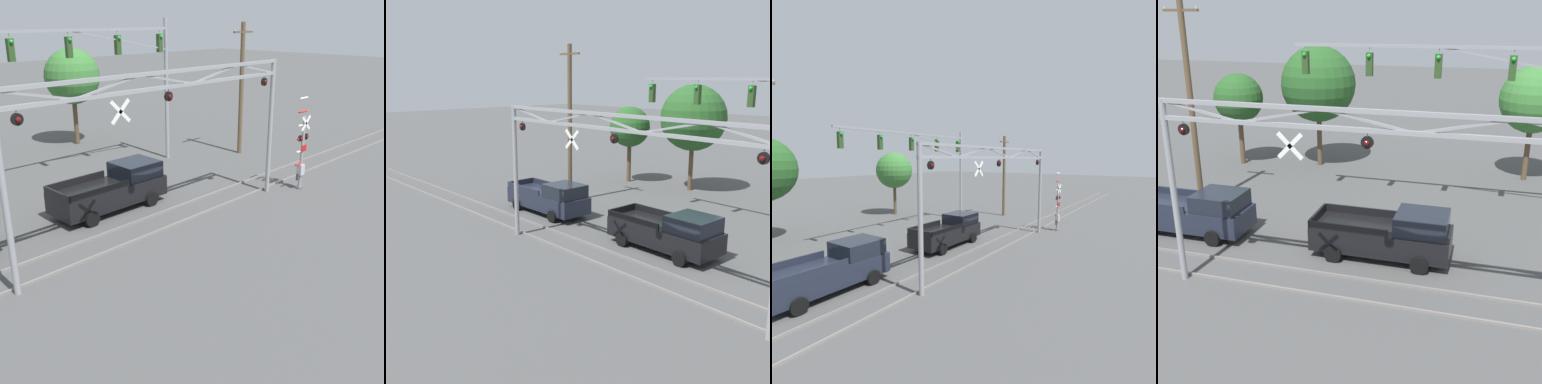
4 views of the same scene
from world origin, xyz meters
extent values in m
cube|color=gray|center=(0.00, 17.18, 0.05)|extent=(80.00, 0.08, 0.10)
cube|color=gray|center=(0.00, 18.61, 0.05)|extent=(80.00, 0.08, 0.10)
cylinder|color=gray|center=(-6.95, 16.89, 3.35)|extent=(0.22, 0.22, 6.70)
cylinder|color=gray|center=(6.95, 16.89, 3.35)|extent=(0.22, 0.22, 6.70)
cube|color=gray|center=(0.00, 16.89, 6.07)|extent=(14.12, 0.14, 0.14)
cube|color=gray|center=(0.00, 16.89, 6.63)|extent=(14.12, 0.14, 0.14)
cube|color=gray|center=(-5.56, 16.89, 6.35)|extent=(2.79, 0.08, 0.64)
cube|color=gray|center=(-2.78, 16.89, 6.35)|extent=(2.79, 0.08, 0.64)
cube|color=gray|center=(0.00, 16.89, 6.35)|extent=(2.79, 0.08, 0.64)
cube|color=gray|center=(2.78, 16.89, 6.35)|extent=(2.79, 0.08, 0.64)
cube|color=gray|center=(5.56, 16.89, 6.35)|extent=(2.79, 0.08, 0.64)
cylinder|color=black|center=(-6.23, 16.89, 5.71)|extent=(0.38, 0.10, 0.38)
sphere|color=#590C0C|center=(-6.23, 16.82, 5.71)|extent=(0.18, 0.18, 0.18)
cylinder|color=gray|center=(-6.23, 16.89, 5.95)|extent=(0.04, 0.04, 0.10)
cylinder|color=black|center=(0.00, 16.89, 5.71)|extent=(0.38, 0.10, 0.38)
sphere|color=#590C0C|center=(0.00, 16.82, 5.71)|extent=(0.18, 0.18, 0.18)
cylinder|color=gray|center=(0.00, 16.89, 5.95)|extent=(0.04, 0.04, 0.10)
cylinder|color=black|center=(6.23, 16.89, 5.71)|extent=(0.38, 0.10, 0.38)
sphere|color=#590C0C|center=(6.23, 16.82, 5.71)|extent=(0.18, 0.18, 0.18)
cylinder|color=gray|center=(6.23, 16.89, 5.95)|extent=(0.04, 0.04, 0.10)
cube|color=white|center=(-2.43, 16.79, 5.45)|extent=(0.88, 0.03, 0.88)
cube|color=white|center=(-2.43, 16.79, 5.45)|extent=(0.88, 0.03, 0.88)
cylinder|color=black|center=(-2.43, 16.77, 5.45)|extent=(0.04, 0.04, 0.02)
cylinder|color=gray|center=(8.52, 15.91, 1.94)|extent=(0.16, 0.16, 3.88)
cylinder|color=#59595B|center=(8.52, 15.91, 0.05)|extent=(0.35, 0.35, 0.10)
cube|color=white|center=(8.52, 15.80, 3.53)|extent=(0.78, 0.03, 0.78)
cube|color=white|center=(8.52, 15.80, 3.53)|extent=(0.78, 0.03, 0.78)
cylinder|color=black|center=(8.52, 15.78, 3.53)|extent=(0.04, 0.04, 0.02)
cylinder|color=black|center=(8.24, 15.91, 2.78)|extent=(0.32, 0.09, 0.32)
sphere|color=#590C0C|center=(8.24, 15.85, 2.78)|extent=(0.16, 0.16, 0.16)
cylinder|color=black|center=(8.80, 15.91, 2.78)|extent=(0.32, 0.09, 0.32)
sphere|color=#590C0C|center=(8.80, 15.85, 2.78)|extent=(0.16, 0.16, 0.16)
cube|color=gray|center=(8.52, 15.91, 2.78)|extent=(0.64, 0.06, 0.06)
cube|color=red|center=(8.52, 15.81, 2.23)|extent=(0.44, 0.02, 0.32)
cube|color=#B2B2B7|center=(8.52, 15.91, 1.05)|extent=(0.36, 0.28, 0.56)
cylinder|color=red|center=(8.33, 15.91, 1.39)|extent=(0.69, 0.09, 0.10)
cylinder|color=white|center=(8.32, 15.91, 2.08)|extent=(0.69, 0.09, 0.10)
cylinder|color=red|center=(8.31, 15.91, 2.76)|extent=(0.69, 0.09, 0.10)
cylinder|color=white|center=(8.30, 15.91, 3.45)|extent=(0.69, 0.09, 0.10)
cylinder|color=red|center=(8.29, 15.91, 4.13)|extent=(0.69, 0.09, 0.10)
cylinder|color=white|center=(8.28, 15.91, 4.82)|extent=(0.69, 0.09, 0.10)
cube|color=#3F3F42|center=(8.34, 15.91, 0.70)|extent=(0.24, 0.12, 0.36)
cylinder|color=gray|center=(7.75, 25.33, 4.29)|extent=(0.24, 0.24, 8.57)
cube|color=gray|center=(1.04, 25.33, 7.97)|extent=(13.41, 0.14, 0.14)
cube|color=gray|center=(4.39, 25.33, 7.37)|extent=(6.72, 0.08, 1.28)
cylinder|color=gray|center=(-2.06, 25.33, 7.82)|extent=(0.04, 0.04, 0.30)
cube|color=#28471E|center=(-2.06, 25.33, 7.16)|extent=(0.30, 0.26, 1.04)
sphere|color=green|center=(-2.06, 25.16, 7.54)|extent=(0.18, 0.18, 0.18)
cylinder|color=gray|center=(1.04, 25.33, 7.82)|extent=(0.04, 0.04, 0.30)
cube|color=#28471E|center=(1.04, 25.33, 7.16)|extent=(0.30, 0.26, 1.04)
sphere|color=green|center=(1.04, 25.16, 7.54)|extent=(0.18, 0.18, 0.18)
cylinder|color=gray|center=(4.14, 25.33, 7.82)|extent=(0.04, 0.04, 0.30)
cube|color=#28471E|center=(4.14, 25.33, 7.16)|extent=(0.30, 0.26, 1.04)
sphere|color=green|center=(4.14, 25.16, 7.54)|extent=(0.18, 0.18, 0.18)
cylinder|color=gray|center=(7.25, 25.33, 7.82)|extent=(0.04, 0.04, 0.30)
cube|color=#28471E|center=(7.25, 25.33, 7.16)|extent=(0.30, 0.26, 1.04)
sphere|color=green|center=(7.25, 25.16, 7.54)|extent=(0.18, 0.18, 0.18)
cube|color=black|center=(-0.33, 20.72, 0.82)|extent=(5.54, 2.04, 0.94)
cube|color=black|center=(1.28, 20.72, 1.67)|extent=(2.01, 1.87, 0.75)
cube|color=black|center=(-1.44, 19.74, 1.46)|extent=(3.13, 0.08, 0.34)
cube|color=black|center=(-1.44, 21.70, 1.46)|extent=(3.13, 0.08, 0.34)
cube|color=black|center=(-3.05, 20.72, 1.46)|extent=(0.10, 1.96, 0.34)
cylinder|color=black|center=(1.38, 19.69, 0.35)|extent=(0.70, 0.24, 0.70)
cylinder|color=black|center=(1.38, 21.75, 0.35)|extent=(0.70, 0.24, 0.70)
cylinder|color=black|center=(-2.05, 19.69, 0.35)|extent=(0.70, 0.24, 0.70)
cylinder|color=black|center=(-2.05, 21.75, 0.35)|extent=(0.70, 0.24, 0.70)
cylinder|color=brown|center=(11.92, 22.74, 4.17)|extent=(0.28, 0.28, 8.34)
cube|color=brown|center=(11.92, 22.74, 7.74)|extent=(1.80, 0.12, 0.12)
cylinder|color=silver|center=(11.10, 22.74, 7.84)|extent=(0.08, 0.08, 0.12)
cylinder|color=silver|center=(12.74, 22.74, 7.84)|extent=(0.08, 0.08, 0.12)
cylinder|color=brown|center=(5.72, 32.67, 1.72)|extent=(0.32, 0.32, 3.44)
sphere|color=#387533|center=(5.72, 32.67, 4.77)|extent=(3.81, 3.81, 3.81)
camera|label=1|loc=(-12.84, 3.20, 8.58)|focal=45.00mm
camera|label=2|loc=(13.18, 3.27, 8.10)|focal=45.00mm
camera|label=3|loc=(-16.18, 8.10, 5.98)|focal=28.00mm
camera|label=4|loc=(3.38, 3.49, 9.20)|focal=45.00mm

